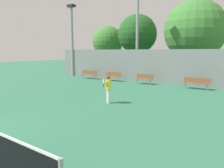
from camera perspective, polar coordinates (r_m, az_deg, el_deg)
name	(u,v)px	position (r m, az deg, el deg)	size (l,w,h in m)	color
tennis_player	(108,88)	(12.46, -1.04, -0.94)	(0.52, 0.50, 1.59)	silver
bench_courtside_near	(89,73)	(23.78, -5.99, 2.75)	(2.14, 0.40, 0.89)	brown
bench_courtside_far	(196,82)	(18.39, 21.19, 0.50)	(2.03, 0.40, 0.89)	brown
bench_adjacent_court	(144,78)	(20.00, 8.43, 1.59)	(1.64, 0.40, 0.89)	brown
bench_by_gate	(113,75)	(21.83, 0.17, 2.27)	(1.77, 0.40, 0.89)	brown
light_pole_near_left	(137,26)	(22.12, 6.64, 14.71)	(0.90, 0.60, 9.20)	#939399
light_pole_far_right	(72,36)	(26.98, -10.39, 12.22)	(0.90, 0.60, 8.33)	#939399
back_fence	(156,66)	(20.73, 11.32, 4.56)	(24.36, 0.06, 3.12)	gray
tree_green_tall	(195,30)	(25.64, 20.79, 12.94)	(6.51, 6.51, 8.41)	brown
tree_green_broad	(108,42)	(31.46, -1.10, 11.03)	(4.34, 4.34, 6.49)	brown
tree_dark_dense	(137,34)	(27.70, 6.64, 12.80)	(4.78, 4.78, 7.43)	brown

